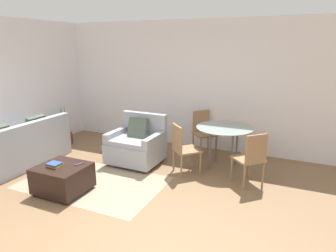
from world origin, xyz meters
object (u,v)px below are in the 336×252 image
Objects in this scene: book_stack at (55,165)px; dining_table at (224,132)px; ottoman at (63,178)px; tv_remote_primary at (79,164)px; dining_chair_near_right at (252,156)px; armchair at (137,145)px; couch at (17,152)px; potted_plant at (64,134)px; dining_chair_far_left at (203,129)px; dining_chair_near_left at (182,146)px.

book_stack is 2.95m from dining_table.
dining_table reaches higher than ottoman.
tv_remote_primary is 0.17× the size of dining_chair_near_right.
armchair is 1.68m from book_stack.
couch is 2.21× the size of potted_plant.
dining_chair_far_left reaches higher than tv_remote_primary.
tv_remote_primary is at bearing -8.64° from couch.
tv_remote_primary is 0.17× the size of dining_chair_far_left.
book_stack is at bearing -135.81° from dining_table.
ottoman is 0.33m from tv_remote_primary.
potted_plant is at bearing 171.51° from dining_chair_near_left.
dining_chair_near_left is 1.00× the size of dining_chair_far_left.
dining_chair_near_left is at bearing 44.37° from ottoman.
book_stack is (-0.52, -1.59, 0.10)m from armchair.
potted_plant reaches higher than couch.
tv_remote_primary is at bearing -152.87° from dining_chair_near_right.
couch reaches higher than ottoman.
dining_chair_far_left reaches higher than dining_table.
dining_chair_far_left is (-0.59, 0.59, -0.16)m from dining_table.
book_stack is 3.07m from dining_chair_near_right.
dining_chair_near_right is at bearing 27.13° from tv_remote_primary.
tv_remote_primary is at bearing -99.66° from armchair.
couch is at bearing -166.68° from dining_chair_near_right.
dining_table is at bearing 45.00° from dining_chair_near_left.
book_stack is at bearing -119.85° from dining_chair_far_left.
dining_table is at bearing 45.10° from tv_remote_primary.
tv_remote_primary is 2.72m from dining_chair_near_right.
dining_table is at bearing 16.07° from armchair.
armchair reaches higher than dining_chair_near_right.
dining_chair_near_left is at bearing 43.87° from book_stack.
ottoman is at bearing -151.83° from dining_chair_near_right.
dining_table is 0.85m from dining_chair_far_left.
potted_plant reaches higher than ottoman.
armchair reaches higher than dining_table.
armchair reaches higher than dining_chair_far_left.
dining_chair_far_left is at bearing 60.15° from book_stack.
dining_chair_near_left and dining_chair_near_right have the same top height.
armchair reaches higher than book_stack.
dining_chair_near_right is at bearing -6.18° from potted_plant.
potted_plant is (-0.18, 1.44, -0.07)m from couch.
tv_remote_primary is at bearing -41.96° from potted_plant.
couch is 3.11m from dining_chair_near_left.
armchair is 2.16m from potted_plant.
dining_chair_far_left is (1.52, 2.64, 0.05)m from book_stack.
book_stack is at bearing -146.29° from ottoman.
dining_chair_near_right and dining_chair_far_left have the same top height.
potted_plant is 3.18m from dining_chair_near_left.
dining_chair_near_right is 1.68m from dining_chair_far_left.
tv_remote_primary is at bearing -134.90° from dining_table.
dining_chair_near_left reaches higher than ottoman.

